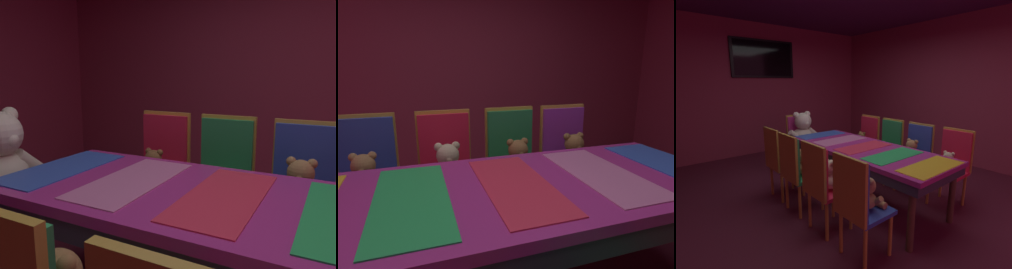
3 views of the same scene
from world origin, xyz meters
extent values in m
cube|color=#99334C|center=(-2.60, 0.00, 1.40)|extent=(0.12, 6.40, 2.80)
cube|color=#B22D8C|center=(0.00, 0.00, 0.71)|extent=(0.90, 2.30, 0.05)
cube|color=#33333F|center=(0.00, 0.00, 0.64)|extent=(0.88, 2.25, 0.10)
cylinder|color=#4C3826|center=(-0.38, 1.03, 0.34)|extent=(0.07, 0.07, 0.69)
cube|color=green|center=(0.00, -0.49, 0.74)|extent=(0.77, 0.32, 0.01)
cube|color=#E52D4C|center=(0.00, 0.00, 0.74)|extent=(0.77, 0.32, 0.01)
cube|color=pink|center=(0.00, 0.49, 0.74)|extent=(0.77, 0.32, 0.01)
cube|color=blue|center=(0.00, 0.98, 0.74)|extent=(0.77, 0.32, 0.01)
cube|color=#2D47B2|center=(-0.74, -0.79, 0.44)|extent=(0.40, 0.40, 0.04)
cube|color=#2D47B2|center=(-0.92, -0.79, 0.71)|extent=(0.05, 0.38, 0.50)
cube|color=gold|center=(-0.94, -0.79, 0.71)|extent=(0.03, 0.41, 0.55)
cylinder|color=gold|center=(-0.58, -0.63, 0.21)|extent=(0.04, 0.04, 0.42)
cylinder|color=gold|center=(-0.58, -0.95, 0.21)|extent=(0.04, 0.04, 0.42)
cylinder|color=gold|center=(-0.90, -0.63, 0.21)|extent=(0.04, 0.04, 0.42)
cylinder|color=gold|center=(-0.90, -0.95, 0.21)|extent=(0.04, 0.04, 0.42)
ellipsoid|color=#9E7247|center=(-0.74, -0.79, 0.54)|extent=(0.19, 0.19, 0.15)
sphere|color=#9E7247|center=(-0.72, -0.79, 0.68)|extent=(0.15, 0.15, 0.15)
sphere|color=tan|center=(-0.67, -0.79, 0.67)|extent=(0.06, 0.06, 0.06)
sphere|color=#9E7247|center=(-0.74, -0.74, 0.74)|extent=(0.06, 0.06, 0.06)
sphere|color=#9E7247|center=(-0.74, -0.85, 0.74)|extent=(0.06, 0.06, 0.06)
cylinder|color=#9E7247|center=(-0.70, -0.70, 0.56)|extent=(0.05, 0.13, 0.12)
cylinder|color=#9E7247|center=(-0.70, -0.89, 0.56)|extent=(0.05, 0.13, 0.12)
cylinder|color=#9E7247|center=(-0.61, -0.74, 0.49)|extent=(0.06, 0.14, 0.06)
cylinder|color=#9E7247|center=(-0.61, -0.84, 0.49)|extent=(0.06, 0.14, 0.06)
cube|color=red|center=(-0.74, -0.25, 0.44)|extent=(0.40, 0.40, 0.04)
cube|color=red|center=(-0.92, -0.25, 0.71)|extent=(0.05, 0.38, 0.50)
cube|color=gold|center=(-0.94, -0.25, 0.71)|extent=(0.03, 0.41, 0.55)
cylinder|color=gold|center=(-0.58, -0.09, 0.21)|extent=(0.04, 0.04, 0.42)
cylinder|color=gold|center=(-0.58, -0.41, 0.21)|extent=(0.04, 0.04, 0.42)
cylinder|color=gold|center=(-0.90, -0.09, 0.21)|extent=(0.04, 0.04, 0.42)
cylinder|color=gold|center=(-0.90, -0.41, 0.21)|extent=(0.04, 0.04, 0.42)
ellipsoid|color=beige|center=(-0.74, -0.25, 0.55)|extent=(0.20, 0.20, 0.16)
sphere|color=beige|center=(-0.72, -0.25, 0.69)|extent=(0.16, 0.16, 0.16)
sphere|color=#FDDCAD|center=(-0.66, -0.25, 0.68)|extent=(0.06, 0.06, 0.06)
sphere|color=beige|center=(-0.74, -0.19, 0.76)|extent=(0.06, 0.06, 0.06)
sphere|color=beige|center=(-0.74, -0.31, 0.76)|extent=(0.06, 0.06, 0.06)
cylinder|color=beige|center=(-0.69, -0.15, 0.57)|extent=(0.06, 0.14, 0.13)
cylinder|color=beige|center=(-0.69, -0.35, 0.57)|extent=(0.06, 0.14, 0.13)
cylinder|color=beige|center=(-0.60, -0.19, 0.49)|extent=(0.07, 0.15, 0.07)
cylinder|color=beige|center=(-0.60, -0.30, 0.49)|extent=(0.07, 0.15, 0.07)
cube|color=#268C4C|center=(-0.74, 0.29, 0.44)|extent=(0.40, 0.40, 0.04)
cube|color=#268C4C|center=(-0.92, 0.29, 0.71)|extent=(0.05, 0.38, 0.50)
cube|color=gold|center=(-0.94, 0.29, 0.71)|extent=(0.03, 0.41, 0.55)
cylinder|color=gold|center=(-0.58, 0.45, 0.21)|extent=(0.04, 0.04, 0.42)
cylinder|color=gold|center=(-0.58, 0.13, 0.21)|extent=(0.04, 0.04, 0.42)
cylinder|color=gold|center=(-0.90, 0.45, 0.21)|extent=(0.04, 0.04, 0.42)
cylinder|color=gold|center=(-0.90, 0.13, 0.21)|extent=(0.04, 0.04, 0.42)
ellipsoid|color=olive|center=(-0.74, 0.29, 0.54)|extent=(0.19, 0.19, 0.15)
sphere|color=olive|center=(-0.72, 0.29, 0.68)|extent=(0.15, 0.15, 0.15)
sphere|color=#AE7747|center=(-0.67, 0.29, 0.67)|extent=(0.06, 0.06, 0.06)
sphere|color=olive|center=(-0.74, 0.35, 0.74)|extent=(0.06, 0.06, 0.06)
sphere|color=olive|center=(-0.74, 0.23, 0.74)|extent=(0.06, 0.06, 0.06)
cylinder|color=olive|center=(-0.70, 0.38, 0.56)|extent=(0.05, 0.14, 0.13)
cylinder|color=olive|center=(-0.70, 0.19, 0.56)|extent=(0.05, 0.14, 0.13)
cylinder|color=olive|center=(-0.61, 0.34, 0.49)|extent=(0.07, 0.14, 0.07)
cylinder|color=olive|center=(-0.61, 0.24, 0.49)|extent=(0.07, 0.14, 0.07)
cube|color=purple|center=(-0.72, 0.77, 0.44)|extent=(0.40, 0.40, 0.04)
cube|color=purple|center=(-0.90, 0.77, 0.71)|extent=(0.05, 0.38, 0.50)
cube|color=gold|center=(-0.92, 0.77, 0.71)|extent=(0.03, 0.41, 0.55)
cylinder|color=gold|center=(-0.56, 0.93, 0.21)|extent=(0.04, 0.04, 0.42)
cylinder|color=gold|center=(-0.56, 0.61, 0.21)|extent=(0.04, 0.04, 0.42)
cylinder|color=gold|center=(-0.88, 0.93, 0.21)|extent=(0.04, 0.04, 0.42)
cylinder|color=gold|center=(-0.88, 0.61, 0.21)|extent=(0.04, 0.04, 0.42)
ellipsoid|color=olive|center=(-0.72, 0.77, 0.55)|extent=(0.20, 0.20, 0.16)
sphere|color=olive|center=(-0.70, 0.77, 0.69)|extent=(0.16, 0.16, 0.16)
sphere|color=#AE7747|center=(-0.65, 0.77, 0.68)|extent=(0.06, 0.06, 0.06)
sphere|color=olive|center=(-0.72, 0.83, 0.75)|extent=(0.06, 0.06, 0.06)
sphere|color=olive|center=(-0.72, 0.71, 0.75)|extent=(0.06, 0.06, 0.06)
cylinder|color=olive|center=(-0.68, 0.87, 0.56)|extent=(0.06, 0.14, 0.13)
cylinder|color=olive|center=(-0.68, 0.67, 0.56)|extent=(0.06, 0.14, 0.13)
cylinder|color=olive|center=(-0.59, 0.83, 0.49)|extent=(0.07, 0.15, 0.07)
cylinder|color=olive|center=(-0.59, 0.72, 0.49)|extent=(0.07, 0.15, 0.07)
camera|label=1|loc=(-1.36, -0.43, 1.28)|focal=35.33mm
camera|label=2|loc=(1.18, -0.44, 1.30)|focal=29.45mm
camera|label=3|loc=(-2.18, -2.22, 1.59)|focal=26.27mm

